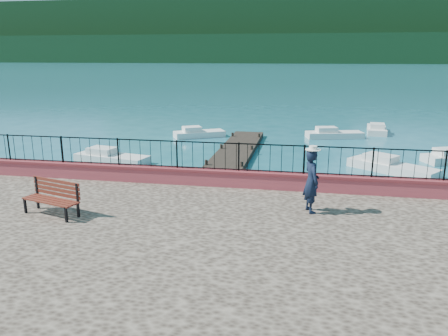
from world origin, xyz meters
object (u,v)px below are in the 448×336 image
(boat_0, at_px, (112,155))
(boat_3, at_px, (199,131))
(park_bench, at_px, (52,205))
(boat_1, at_px, (392,164))
(boat_4, at_px, (335,132))
(boat_5, at_px, (377,127))
(person, at_px, (311,181))

(boat_0, height_order, boat_3, same)
(park_bench, relative_size, boat_1, 0.43)
(boat_0, distance_m, boat_3, 8.62)
(boat_3, bearing_deg, boat_4, -20.33)
(boat_1, height_order, boat_5, same)
(boat_4, distance_m, boat_5, 4.19)
(person, relative_size, boat_1, 0.42)
(boat_0, xyz_separation_m, boat_3, (2.87, 8.13, 0.00))
(boat_1, distance_m, boat_3, 13.81)
(person, xyz_separation_m, boat_3, (-7.54, 17.21, -1.72))
(person, height_order, boat_5, person)
(boat_0, distance_m, boat_5, 19.71)
(park_bench, height_order, boat_1, park_bench)
(person, relative_size, boat_3, 0.53)
(boat_4, bearing_deg, boat_0, -156.28)
(boat_0, bearing_deg, boat_4, 50.10)
(person, distance_m, boat_3, 18.87)
(boat_4, xyz_separation_m, boat_5, (3.21, 2.69, 0.00))
(boat_1, bearing_deg, person, -74.72)
(boat_3, distance_m, boat_4, 9.46)
(person, height_order, boat_1, person)
(person, relative_size, boat_5, 0.54)
(park_bench, xyz_separation_m, boat_3, (-0.28, 18.83, -1.10))
(boat_0, bearing_deg, person, -29.02)
(park_bench, xyz_separation_m, boat_0, (-3.15, 10.70, -1.10))
(park_bench, bearing_deg, boat_3, 107.16)
(person, bearing_deg, boat_3, 2.26)
(park_bench, bearing_deg, person, 28.85)
(boat_1, relative_size, boat_4, 1.13)
(park_bench, distance_m, boat_5, 26.06)
(boat_4, height_order, boat_5, same)
(person, xyz_separation_m, boat_0, (-10.42, 9.09, -1.72))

